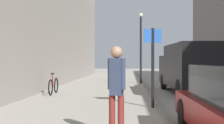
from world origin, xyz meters
TOP-DOWN VIEW (x-y plane):
  - ground_plane at (0.00, 12.00)m, footprint 80.00×80.00m
  - kerb_strip at (1.58, 12.00)m, footprint 0.16×40.00m
  - pedestrian_main_foreground at (0.36, 3.91)m, footprint 0.35×0.25m
  - delivery_van at (3.47, 11.57)m, footprint 2.30×5.52m
  - street_sign_post at (1.38, 7.53)m, footprint 0.58×0.20m
  - lamp_post at (1.40, 17.29)m, footprint 0.28×0.28m
  - bicycle_leaning at (-2.86, 10.96)m, footprint 0.12×1.77m

SIDE VIEW (x-z plane):
  - ground_plane at x=0.00m, z-range 0.00..0.00m
  - kerb_strip at x=1.58m, z-range 0.00..0.12m
  - bicycle_leaning at x=-2.86m, z-range -0.11..0.87m
  - pedestrian_main_foreground at x=0.36m, z-range 0.14..1.96m
  - delivery_van at x=3.47m, z-range 0.09..2.37m
  - street_sign_post at x=1.38m, z-range 0.25..2.85m
  - lamp_post at x=1.40m, z-range 0.34..5.10m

